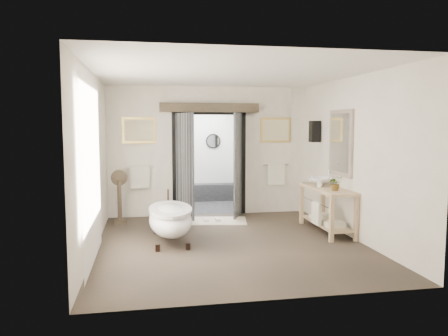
{
  "coord_description": "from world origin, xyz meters",
  "views": [
    {
      "loc": [
        -1.41,
        -7.24,
        2.04
      ],
      "look_at": [
        0.0,
        0.6,
        1.25
      ],
      "focal_mm": 35.0,
      "sensor_mm": 36.0,
      "label": 1
    }
  ],
  "objects_px": {
    "vanity": "(326,206)",
    "basin": "(321,182)",
    "clawfoot_tub": "(171,219)",
    "rug": "(218,221)"
  },
  "relations": [
    {
      "from": "vanity",
      "to": "rug",
      "type": "height_order",
      "value": "vanity"
    },
    {
      "from": "clawfoot_tub",
      "to": "basin",
      "type": "xyz_separation_m",
      "value": [
        2.98,
        0.47,
        0.53
      ]
    },
    {
      "from": "clawfoot_tub",
      "to": "basin",
      "type": "bearing_deg",
      "value": 9.05
    },
    {
      "from": "rug",
      "to": "basin",
      "type": "xyz_separation_m",
      "value": [
        1.9,
        -0.96,
        0.92
      ]
    },
    {
      "from": "vanity",
      "to": "basin",
      "type": "bearing_deg",
      "value": 85.82
    },
    {
      "from": "clawfoot_tub",
      "to": "rug",
      "type": "distance_m",
      "value": 1.84
    },
    {
      "from": "clawfoot_tub",
      "to": "rug",
      "type": "height_order",
      "value": "clawfoot_tub"
    },
    {
      "from": "clawfoot_tub",
      "to": "vanity",
      "type": "height_order",
      "value": "vanity"
    },
    {
      "from": "rug",
      "to": "vanity",
      "type": "bearing_deg",
      "value": -34.27
    },
    {
      "from": "basin",
      "to": "clawfoot_tub",
      "type": "bearing_deg",
      "value": -169.91
    }
  ]
}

